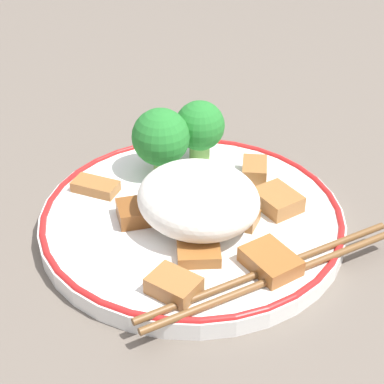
# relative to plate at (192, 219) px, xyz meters

# --- Properties ---
(ground_plane) EXTENTS (3.00, 3.00, 0.00)m
(ground_plane) POSITION_rel_plate_xyz_m (0.00, 0.00, -0.01)
(ground_plane) COLOR #665B51
(plate) EXTENTS (0.23, 0.23, 0.02)m
(plate) POSITION_rel_plate_xyz_m (0.00, 0.00, 0.00)
(plate) COLOR white
(plate) RESTS_ON ground_plane
(rice_mound) EXTENTS (0.09, 0.08, 0.05)m
(rice_mound) POSITION_rel_plate_xyz_m (0.01, -0.01, 0.03)
(rice_mound) COLOR white
(rice_mound) RESTS_ON plate
(broccoli_back_left) EXTENTS (0.04, 0.04, 0.05)m
(broccoli_back_left) POSITION_rel_plate_xyz_m (-0.04, 0.07, 0.04)
(broccoli_back_left) COLOR #7FB756
(broccoli_back_left) RESTS_ON plate
(broccoli_back_center) EXTENTS (0.05, 0.05, 0.06)m
(broccoli_back_center) POSITION_rel_plate_xyz_m (-0.05, 0.04, 0.04)
(broccoli_back_center) COLOR #7FB756
(broccoli_back_center) RESTS_ON plate
(meat_near_front) EXTENTS (0.04, 0.04, 0.01)m
(meat_near_front) POSITION_rel_plate_xyz_m (-0.03, -0.03, 0.01)
(meat_near_front) COLOR brown
(meat_near_front) RESTS_ON plate
(meat_near_left) EXTENTS (0.03, 0.02, 0.01)m
(meat_near_left) POSITION_rel_plate_xyz_m (0.03, 0.01, 0.01)
(meat_near_left) COLOR #9E6633
(meat_near_left) RESTS_ON plate
(meat_near_right) EXTENTS (0.04, 0.04, 0.01)m
(meat_near_right) POSITION_rel_plate_xyz_m (0.05, 0.04, 0.01)
(meat_near_right) COLOR #9E6633
(meat_near_right) RESTS_ON plate
(meat_near_back) EXTENTS (0.04, 0.05, 0.01)m
(meat_near_back) POSITION_rel_plate_xyz_m (0.03, -0.04, 0.01)
(meat_near_back) COLOR #995B28
(meat_near_back) RESTS_ON plate
(meat_on_rice_edge) EXTENTS (0.03, 0.04, 0.01)m
(meat_on_rice_edge) POSITION_rel_plate_xyz_m (0.02, 0.07, 0.01)
(meat_on_rice_edge) COLOR #9E6633
(meat_on_rice_edge) RESTS_ON plate
(meat_mid_left) EXTENTS (0.03, 0.03, 0.01)m
(meat_mid_left) POSITION_rel_plate_xyz_m (0.03, -0.08, 0.01)
(meat_mid_left) COLOR #9E6633
(meat_mid_left) RESTS_ON plate
(meat_mid_right) EXTENTS (0.05, 0.04, 0.01)m
(meat_mid_right) POSITION_rel_plate_xyz_m (0.08, -0.03, 0.01)
(meat_mid_right) COLOR #995B28
(meat_mid_right) RESTS_ON plate
(meat_far_scatter) EXTENTS (0.04, 0.02, 0.01)m
(meat_far_scatter) POSITION_rel_plate_xyz_m (-0.08, -0.01, 0.01)
(meat_far_scatter) COLOR #9E6633
(meat_far_scatter) RESTS_ON plate
(chopsticks) EXTENTS (0.11, 0.18, 0.01)m
(chopsticks) POSITION_rel_plate_xyz_m (0.08, -0.03, 0.01)
(chopsticks) COLOR brown
(chopsticks) RESTS_ON plate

